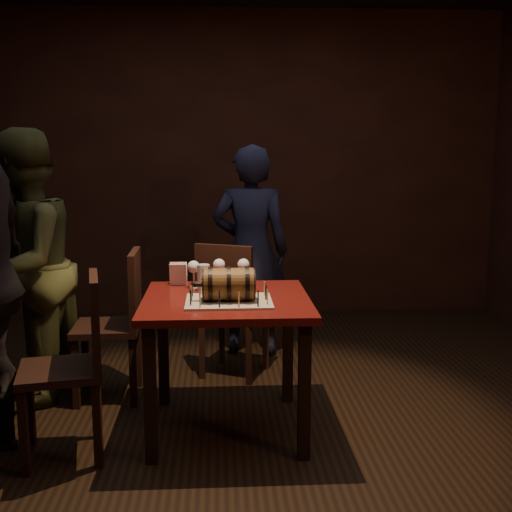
% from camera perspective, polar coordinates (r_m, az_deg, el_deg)
% --- Properties ---
extents(room_shell, '(5.04, 5.04, 2.80)m').
position_cam_1_polar(room_shell, '(3.51, -1.52, 7.11)').
color(room_shell, black).
rests_on(room_shell, ground).
extents(pub_table, '(0.90, 0.90, 0.75)m').
position_cam_1_polar(pub_table, '(3.51, -2.65, -5.47)').
color(pub_table, '#490D0C').
rests_on(pub_table, ground).
extents(cake_board, '(0.45, 0.35, 0.01)m').
position_cam_1_polar(cake_board, '(3.37, -2.43, -4.05)').
color(cake_board, '#A79A86').
rests_on(cake_board, pub_table).
extents(barrel_cake, '(0.33, 0.19, 0.19)m').
position_cam_1_polar(barrel_cake, '(3.35, -2.45, -2.53)').
color(barrel_cake, brown).
rests_on(barrel_cake, cake_board).
extents(birthday_candles, '(0.40, 0.30, 0.09)m').
position_cam_1_polar(birthday_candles, '(3.36, -2.44, -3.28)').
color(birthday_candles, '#EAE08C').
rests_on(birthday_candles, cake_board).
extents(wine_glass_left, '(0.07, 0.07, 0.16)m').
position_cam_1_polar(wine_glass_left, '(3.71, -5.56, -1.08)').
color(wine_glass_left, silver).
rests_on(wine_glass_left, pub_table).
extents(wine_glass_mid, '(0.07, 0.07, 0.16)m').
position_cam_1_polar(wine_glass_mid, '(3.76, -3.30, -0.91)').
color(wine_glass_mid, silver).
rests_on(wine_glass_mid, pub_table).
extents(wine_glass_right, '(0.07, 0.07, 0.16)m').
position_cam_1_polar(wine_glass_right, '(3.76, -1.12, -0.89)').
color(wine_glass_right, silver).
rests_on(wine_glass_right, pub_table).
extents(pint_of_ale, '(0.07, 0.07, 0.15)m').
position_cam_1_polar(pint_of_ale, '(3.65, -4.69, -1.97)').
color(pint_of_ale, silver).
rests_on(pint_of_ale, pub_table).
extents(menu_card, '(0.10, 0.05, 0.13)m').
position_cam_1_polar(menu_card, '(3.80, -6.92, -1.65)').
color(menu_card, white).
rests_on(menu_card, pub_table).
extents(chair_back, '(0.53, 0.53, 0.93)m').
position_cam_1_polar(chair_back, '(4.34, -2.34, -4.17)').
color(chair_back, black).
rests_on(chair_back, ground).
extents(chair_left_rear, '(0.41, 0.41, 0.93)m').
position_cam_1_polar(chair_left_rear, '(4.08, -12.03, -5.26)').
color(chair_left_rear, black).
rests_on(chair_left_rear, ground).
extents(chair_left_front, '(0.47, 0.47, 0.93)m').
position_cam_1_polar(chair_left_front, '(3.37, -15.69, -8.55)').
color(chair_left_front, black).
rests_on(chair_left_front, ground).
extents(person_back, '(0.61, 0.44, 1.58)m').
position_cam_1_polar(person_back, '(4.80, -0.49, 0.43)').
color(person_back, '#1A1D35').
rests_on(person_back, ground).
extents(person_left_rear, '(0.79, 0.93, 1.67)m').
position_cam_1_polar(person_left_rear, '(4.11, -19.98, -1.04)').
color(person_left_rear, '#414221').
rests_on(person_left_rear, ground).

